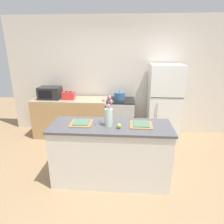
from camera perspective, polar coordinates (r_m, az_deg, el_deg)
The scene contains 13 objects.
ground_plane at distance 3.42m, azimuth -0.32°, elevation -18.52°, with size 10.00×10.00×0.00m, color #997A56.
back_wall at distance 4.78m, azimuth 1.55°, elevation 10.01°, with size 5.20×0.08×2.70m.
kitchen_island at distance 3.16m, azimuth -0.34°, elevation -11.66°, with size 1.80×0.66×0.94m.
back_counter at distance 4.78m, azimuth -11.58°, elevation -1.52°, with size 1.68×0.60×0.90m.
stove_range at distance 4.61m, azimuth 2.46°, elevation -1.91°, with size 0.60×0.61×0.90m.
refrigerator at distance 4.56m, azimuth 14.55°, elevation 2.47°, with size 0.68×0.67×1.68m.
flower_vase at distance 2.87m, azimuth -0.99°, elevation -1.06°, with size 0.14×0.16×0.44m.
pear_figurine at distance 2.82m, azimuth 2.01°, elevation -3.91°, with size 0.06×0.06×0.11m.
plate_setting_left at distance 3.03m, azimuth -8.77°, elevation -3.11°, with size 0.33×0.33×0.02m.
plate_setting_right at distance 2.97m, azimuth 8.33°, elevation -3.57°, with size 0.33×0.33×0.02m.
toaster at distance 4.60m, azimuth -12.27°, elevation 4.62°, with size 0.28×0.18×0.17m.
cooking_pot at distance 4.48m, azimuth 2.17°, elevation 4.64°, with size 0.25×0.25×0.19m.
microwave at distance 4.76m, azimuth -17.29°, elevation 5.27°, with size 0.48×0.37×0.27m.
Camera 1 is at (0.22, -2.72, 2.06)m, focal length 32.00 mm.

